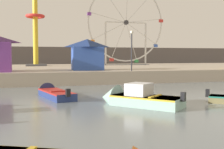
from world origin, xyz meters
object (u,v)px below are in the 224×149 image
(motorboat_navy_blue, at_px, (52,93))
(carnival_booth_blue_tent, at_px, (87,54))
(ferris_wheel_white_frame, at_px, (126,24))
(drop_tower_yellow_tower, at_px, (35,16))
(motorboat_seafoam, at_px, (133,98))
(promenade_lamp_near, at_px, (132,44))

(motorboat_navy_blue, height_order, carnival_booth_blue_tent, carnival_booth_blue_tent)
(ferris_wheel_white_frame, distance_m, carnival_booth_blue_tent, 17.87)
(drop_tower_yellow_tower, bearing_deg, carnival_booth_blue_tent, -71.99)
(motorboat_seafoam, bearing_deg, ferris_wheel_white_frame, -59.19)
(ferris_wheel_white_frame, xyz_separation_m, carnival_booth_blue_tent, (-9.19, -14.55, -4.81))
(drop_tower_yellow_tower, bearing_deg, motorboat_navy_blue, -89.45)
(carnival_booth_blue_tent, height_order, promenade_lamp_near, promenade_lamp_near)
(carnival_booth_blue_tent, bearing_deg, motorboat_navy_blue, -110.05)
(motorboat_seafoam, distance_m, promenade_lamp_near, 12.55)
(carnival_booth_blue_tent, bearing_deg, motorboat_seafoam, -88.13)
(ferris_wheel_white_frame, bearing_deg, carnival_booth_blue_tent, -122.28)
(motorboat_seafoam, xyz_separation_m, promenade_lamp_near, (4.15, 11.37, 3.30))
(drop_tower_yellow_tower, distance_m, promenade_lamp_near, 19.17)
(motorboat_navy_blue, distance_m, ferris_wheel_white_frame, 28.71)
(promenade_lamp_near, bearing_deg, motorboat_seafoam, -110.05)
(drop_tower_yellow_tower, xyz_separation_m, promenade_lamp_near, (8.18, -16.73, -4.55))
(motorboat_navy_blue, relative_size, carnival_booth_blue_tent, 1.45)
(motorboat_seafoam, relative_size, carnival_booth_blue_tent, 1.29)
(ferris_wheel_white_frame, bearing_deg, drop_tower_yellow_tower, -177.37)
(motorboat_seafoam, height_order, carnival_booth_blue_tent, carnival_booth_blue_tent)
(promenade_lamp_near, bearing_deg, carnival_booth_blue_tent, 142.44)
(drop_tower_yellow_tower, distance_m, carnival_booth_blue_tent, 15.61)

